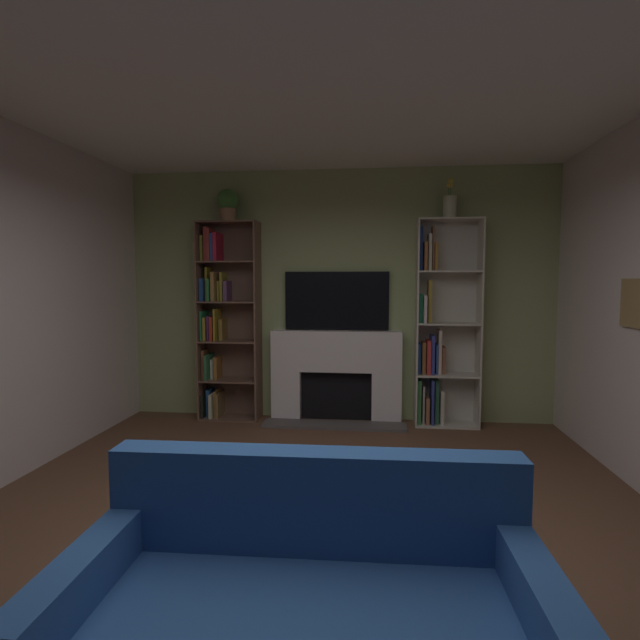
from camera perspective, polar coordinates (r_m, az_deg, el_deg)
name	(u,v)px	position (r m, az deg, el deg)	size (l,w,h in m)	color
ground_plane	(297,557)	(3.17, -2.63, -25.84)	(7.07, 7.07, 0.00)	brown
wall_back_accent	(337,296)	(5.69, 2.01, 2.85)	(4.99, 0.06, 2.87)	#9BAA70
ceiling	(296,38)	(3.02, -2.86, 29.91)	(4.99, 6.01, 0.06)	white
fireplace	(336,374)	(5.65, 1.88, -6.25)	(1.58, 0.51, 1.04)	white
tv	(337,301)	(5.64, 1.96, 2.26)	(1.19, 0.06, 0.67)	black
bookshelf_left	(223,320)	(5.81, -11.20, 0.01)	(0.69, 0.33, 2.27)	brown
bookshelf_right	(439,333)	(5.60, 13.63, -1.43)	(0.69, 0.33, 2.27)	beige
potted_plant	(228,204)	(5.81, -10.63, 13.14)	(0.24, 0.24, 0.37)	#A57B54
vase_with_flowers	(450,206)	(5.61, 14.85, 12.73)	(0.14, 0.14, 0.44)	beige
couch	(306,636)	(2.17, -1.61, -32.85)	(1.80, 0.98, 0.87)	#2B5597
coffee_table	(326,516)	(2.76, 0.75, -21.81)	(0.74, 0.46, 0.45)	#876450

